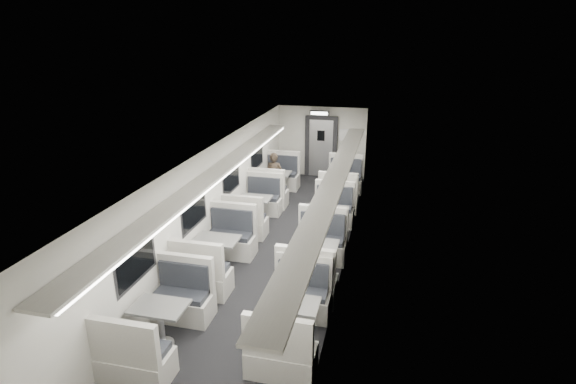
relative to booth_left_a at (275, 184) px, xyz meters
The scene contains 19 objects.
room 3.82m from the booth_left_a, 74.48° to the right, with size 3.24×12.24×2.64m.
booth_left_a is the anchor object (origin of this frame).
booth_left_b 2.09m from the booth_left_a, 90.00° to the right, with size 1.02×2.08×1.11m.
booth_left_c 4.69m from the booth_left_a, 90.00° to the right, with size 1.08×2.19×1.17m.
booth_left_d 7.08m from the booth_left_a, 90.00° to the right, with size 1.03×2.09×1.12m.
booth_right_a 2.00m from the booth_left_a, ahead, with size 1.08×2.19×1.17m.
booth_right_b 3.17m from the booth_left_a, 50.82° to the right, with size 1.04×2.11×1.13m.
booth_right_c 4.89m from the booth_left_a, 65.87° to the right, with size 1.09×2.21×1.18m.
booth_right_d 6.80m from the booth_left_a, 72.89° to the right, with size 1.01×2.04×1.09m.
passenger 0.46m from the booth_left_a, 81.38° to the right, with size 0.53×0.35×1.44m, color black.
window_a 1.09m from the booth_left_a, 157.50° to the right, with size 0.02×1.18×0.84m, color black.
window_b 2.63m from the booth_left_a, 101.48° to the right, with size 0.02×1.18×0.84m, color black.
window_c 4.73m from the booth_left_a, 96.05° to the right, with size 0.02×1.18×0.84m, color black.
window_d 6.89m from the booth_left_a, 94.10° to the right, with size 0.02×1.18×0.84m, color black.
luggage_rack_left 4.20m from the booth_left_a, 93.58° to the right, with size 0.46×10.40×0.09m.
luggage_rack_right 4.75m from the booth_left_a, 60.10° to the right, with size 0.46×10.40×0.09m.
vestibule_door 2.62m from the booth_left_a, 66.77° to the left, with size 1.10×0.13×2.10m.
exit_sign 2.82m from the booth_left_a, 61.50° to the left, with size 0.62×0.12×0.16m.
wall_notice 3.11m from the booth_left_a, 52.95° to the left, with size 0.32×0.02×0.40m, color silver.
Camera 1 is at (2.32, -8.82, 4.74)m, focal length 28.00 mm.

